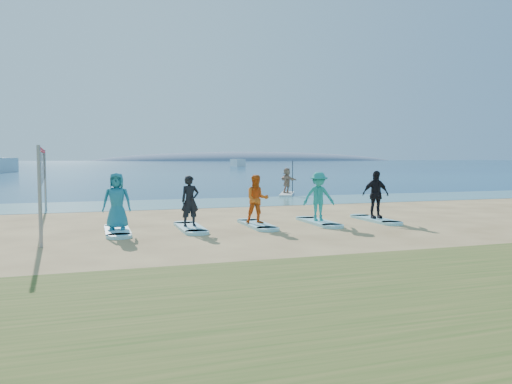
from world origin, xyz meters
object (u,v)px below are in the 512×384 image
object	(u,v)px
surfboard_0	(117,231)
surfboard_1	(190,228)
paddleboard	(287,194)
surfboard_2	(257,225)
volleyball_net	(43,166)
paddleboarder	(287,180)
surfboard_4	(375,219)
student_2	(257,199)
student_1	(190,201)
student_0	(117,201)
student_3	(319,196)
boat_offshore_b	(238,166)
surfboard_3	(318,222)
boat_offshore_a	(0,172)
student_4	(376,194)

from	to	relation	value
surfboard_0	surfboard_1	size ratio (longest dim) A/B	1.00
paddleboard	surfboard_2	xyz separation A→B (m)	(-5.73, -11.84, -0.01)
volleyball_net	paddleboarder	distance (m)	15.40
surfboard_1	surfboard_4	size ratio (longest dim) A/B	1.00
surfboard_0	surfboard_4	xyz separation A→B (m)	(8.64, 0.00, 0.00)
surfboard_0	student_2	size ratio (longest dim) A/B	1.42
student_1	student_2	distance (m)	2.16
student_0	student_3	xyz separation A→B (m)	(6.48, 0.00, -0.02)
paddleboarder	surfboard_2	distance (m)	13.18
boat_offshore_b	student_2	xyz separation A→B (m)	(-28.19, -100.36, 0.87)
surfboard_3	paddleboard	bearing A→B (deg)	73.21
volleyball_net	surfboard_2	bearing A→B (deg)	-21.44
paddleboard	surfboard_4	bearing A→B (deg)	-71.82
boat_offshore_a	boat_offshore_b	bearing A→B (deg)	48.90
student_1	volleyball_net	bearing A→B (deg)	140.44
surfboard_1	student_2	bearing A→B (deg)	0.00
surfboard_4	student_4	xyz separation A→B (m)	(0.00, 0.00, 0.87)
surfboard_2	student_3	world-z (taller)	student_3
student_1	surfboard_3	bearing A→B (deg)	-9.14
paddleboard	paddleboarder	world-z (taller)	paddleboarder
student_2	student_3	bearing A→B (deg)	8.93
surfboard_0	student_2	distance (m)	4.40
student_4	boat_offshore_b	bearing A→B (deg)	81.04
student_0	surfboard_4	xyz separation A→B (m)	(8.64, 0.00, -0.88)
surfboard_1	surfboard_2	xyz separation A→B (m)	(2.16, 0.00, 0.00)
volleyball_net	student_0	xyz separation A→B (m)	(2.20, -2.56, -0.98)
paddleboarder	student_4	size ratio (longest dim) A/B	0.89
paddleboard	student_2	distance (m)	13.18
paddleboarder	student_4	distance (m)	11.92
boat_offshore_a	student_0	distance (m)	66.15
boat_offshore_b	student_2	bearing A→B (deg)	-108.14
paddleboard	student_1	size ratio (longest dim) A/B	1.93
boat_offshore_b	surfboard_2	world-z (taller)	boat_offshore_b
paddleboarder	student_3	world-z (taller)	student_3
surfboard_2	student_2	size ratio (longest dim) A/B	1.42
surfboard_3	boat_offshore_b	bearing A→B (deg)	75.46
student_0	surfboard_2	size ratio (longest dim) A/B	0.76
surfboard_2	student_4	distance (m)	4.41
paddleboard	student_1	xyz separation A→B (m)	(-7.89, -11.84, 0.81)
student_4	paddleboarder	bearing A→B (deg)	87.62
student_0	surfboard_2	bearing A→B (deg)	9.15
surfboard_2	student_2	distance (m)	0.82
paddleboard	surfboard_3	xyz separation A→B (m)	(-3.57, -11.84, -0.01)
volleyball_net	student_4	bearing A→B (deg)	-13.29
surfboard_1	student_3	world-z (taller)	student_3
surfboard_0	student_1	xyz separation A→B (m)	(2.16, 0.00, 0.82)
boat_offshore_b	surfboard_0	size ratio (longest dim) A/B	2.41
paddleboarder	surfboard_4	distance (m)	11.95
student_0	student_3	world-z (taller)	student_0
student_4	student_0	bearing A→B (deg)	-175.58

